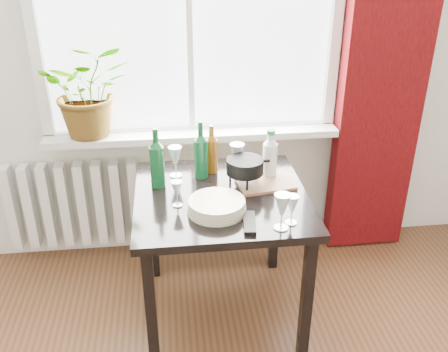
{
  "coord_description": "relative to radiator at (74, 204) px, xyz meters",
  "views": [
    {
      "loc": [
        -0.14,
        -0.6,
        1.93
      ],
      "look_at": [
        0.11,
        1.55,
        0.84
      ],
      "focal_mm": 40.0,
      "sensor_mm": 36.0,
      "label": 1
    }
  ],
  "objects": [
    {
      "name": "wineglass_back_center",
      "position": [
        0.96,
        -0.43,
        0.45
      ],
      "size": [
        0.09,
        0.09,
        0.18
      ],
      "primitive_type": null,
      "rotation": [
        0.0,
        0.0,
        -0.1
      ],
      "color": "silver",
      "rests_on": "table"
    },
    {
      "name": "wine_bottle_left",
      "position": [
        0.54,
        -0.5,
        0.52
      ],
      "size": [
        0.09,
        0.09,
        0.32
      ],
      "primitive_type": null,
      "rotation": [
        0.0,
        0.0,
        -0.24
      ],
      "color": "#0C421F",
      "rests_on": "table"
    },
    {
      "name": "plate_stack",
      "position": [
        0.81,
        -0.79,
        0.39
      ],
      "size": [
        0.36,
        0.36,
        0.06
      ],
      "primitive_type": "cylinder",
      "rotation": [
        0.0,
        0.0,
        -0.4
      ],
      "color": "beige",
      "rests_on": "table"
    },
    {
      "name": "radiator",
      "position": [
        0.0,
        0.0,
        0.0
      ],
      "size": [
        0.8,
        0.1,
        0.55
      ],
      "color": "silver",
      "rests_on": "ground"
    },
    {
      "name": "bottle_amber",
      "position": [
        0.83,
        -0.37,
        0.5
      ],
      "size": [
        0.07,
        0.07,
        0.27
      ],
      "primitive_type": null,
      "rotation": [
        0.0,
        0.0,
        -0.01
      ],
      "color": "brown",
      "rests_on": "table"
    },
    {
      "name": "tv_remote",
      "position": [
        0.94,
        -0.92,
        0.37
      ],
      "size": [
        0.07,
        0.18,
        0.02
      ],
      "primitive_type": "cube",
      "rotation": [
        0.0,
        0.0,
        -0.12
      ],
      "color": "black",
      "rests_on": "table"
    },
    {
      "name": "wine_bottle_right",
      "position": [
        0.77,
        -0.43,
        0.52
      ],
      "size": [
        0.09,
        0.09,
        0.31
      ],
      "primitive_type": null,
      "rotation": [
        0.0,
        0.0,
        0.35
      ],
      "color": "#0D4524",
      "rests_on": "table"
    },
    {
      "name": "wineglass_back_left",
      "position": [
        0.64,
        -0.4,
        0.45
      ],
      "size": [
        0.1,
        0.1,
        0.17
      ],
      "primitive_type": null,
      "rotation": [
        0.0,
        0.0,
        0.41
      ],
      "color": "white",
      "rests_on": "table"
    },
    {
      "name": "table",
      "position": [
        0.85,
        -0.63,
        0.27
      ],
      "size": [
        0.85,
        0.85,
        0.74
      ],
      "color": "black",
      "rests_on": "ground"
    },
    {
      "name": "cutting_board",
      "position": [
        1.09,
        -0.57,
        0.37
      ],
      "size": [
        0.3,
        0.22,
        0.01
      ],
      "primitive_type": "cube",
      "rotation": [
        0.0,
        0.0,
        0.15
      ],
      "color": "#936142",
      "rests_on": "table"
    },
    {
      "name": "wineglass_front_right",
      "position": [
        1.08,
        -0.97,
        0.45
      ],
      "size": [
        0.09,
        0.09,
        0.17
      ],
      "primitive_type": null,
      "rotation": [
        0.0,
        0.0,
        -0.34
      ],
      "color": "silver",
      "rests_on": "table"
    },
    {
      "name": "curtain",
      "position": [
        1.87,
        -0.06,
        0.92
      ],
      "size": [
        0.5,
        0.12,
        2.56
      ],
      "color": "#380507",
      "rests_on": "ground"
    },
    {
      "name": "fondue_pot",
      "position": [
        0.98,
        -0.55,
        0.43
      ],
      "size": [
        0.26,
        0.24,
        0.15
      ],
      "primitive_type": null,
      "rotation": [
        0.0,
        0.0,
        -0.27
      ],
      "color": "black",
      "rests_on": "table"
    },
    {
      "name": "cleaning_bottle",
      "position": [
        1.12,
        -0.47,
        0.49
      ],
      "size": [
        0.09,
        0.09,
        0.26
      ],
      "primitive_type": null,
      "rotation": [
        0.0,
        0.0,
        0.3
      ],
      "color": "silver",
      "rests_on": "table"
    },
    {
      "name": "windowsill",
      "position": [
        0.75,
        -0.03,
        0.44
      ],
      "size": [
        1.72,
        0.2,
        0.04
      ],
      "color": "silver",
      "rests_on": "ground"
    },
    {
      "name": "potted_plant",
      "position": [
        0.18,
        -0.01,
        0.73
      ],
      "size": [
        0.51,
        0.45,
        0.53
      ],
      "primitive_type": "imported",
      "rotation": [
        0.0,
        0.0,
        0.07
      ],
      "color": "#2F7D21",
      "rests_on": "windowsill"
    },
    {
      "name": "wineglass_far_right",
      "position": [
        1.13,
        -0.94,
        0.43
      ],
      "size": [
        0.08,
        0.08,
        0.14
      ],
      "primitive_type": null,
      "rotation": [
        0.0,
        0.0,
        -0.42
      ],
      "color": "silver",
      "rests_on": "table"
    },
    {
      "name": "wineglass_front_left",
      "position": [
        0.63,
        -0.72,
        0.43
      ],
      "size": [
        0.07,
        0.07,
        0.13
      ],
      "primitive_type": null,
      "rotation": [
        0.0,
        0.0,
        0.39
      ],
      "color": "#AFB8BC",
      "rests_on": "table"
    }
  ]
}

